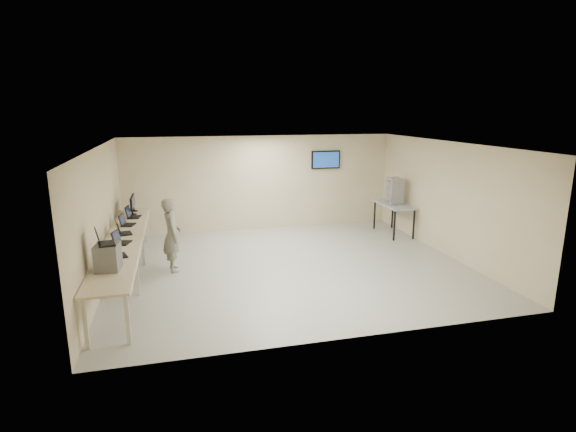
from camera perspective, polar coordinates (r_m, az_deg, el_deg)
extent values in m
cube|color=beige|center=(10.50, 0.27, -6.37)|extent=(8.00, 7.00, 0.01)
cube|color=white|center=(9.90, 0.29, 9.06)|extent=(8.00, 7.00, 0.01)
cube|color=beige|center=(13.47, -3.43, 4.20)|extent=(8.00, 0.01, 2.80)
cube|color=beige|center=(6.89, 7.54, -4.92)|extent=(8.00, 0.01, 2.80)
cube|color=beige|center=(9.93, -22.70, -0.16)|extent=(0.01, 7.00, 2.80)
cube|color=beige|center=(11.74, 19.57, 2.07)|extent=(0.01, 7.00, 2.80)
cube|color=black|center=(13.87, 4.76, 7.16)|extent=(0.15, 0.04, 0.15)
cube|color=black|center=(13.83, 4.81, 7.14)|extent=(0.90, 0.06, 0.55)
cube|color=navy|center=(13.80, 4.86, 7.12)|extent=(0.82, 0.01, 0.47)
cube|color=beige|center=(10.00, -20.17, -2.93)|extent=(0.75, 6.00, 0.04)
cube|color=beige|center=(9.97, -18.01, -2.99)|extent=(0.02, 6.00, 0.06)
cube|color=beige|center=(7.55, -24.35, -12.30)|extent=(0.06, 0.06, 0.86)
cube|color=beige|center=(7.46, -19.71, -12.19)|extent=(0.06, 0.06, 0.86)
cube|color=beige|center=(9.33, -22.33, -7.20)|extent=(0.06, 0.06, 0.86)
cube|color=beige|center=(9.25, -18.63, -7.05)|extent=(0.06, 0.06, 0.86)
cube|color=beige|center=(11.02, -21.08, -3.97)|extent=(0.06, 0.06, 0.86)
cube|color=beige|center=(10.96, -17.96, -3.82)|extent=(0.06, 0.06, 0.86)
cube|color=beige|center=(12.88, -20.11, -1.44)|extent=(0.06, 0.06, 0.86)
cube|color=beige|center=(12.83, -17.45, -1.29)|extent=(0.06, 0.06, 0.86)
cube|color=slate|center=(8.18, -21.91, -4.86)|extent=(0.42, 0.47, 0.45)
cube|color=black|center=(8.11, -22.06, -3.27)|extent=(0.33, 0.41, 0.02)
cube|color=black|center=(8.09, -23.06, -2.36)|extent=(0.14, 0.35, 0.26)
cube|color=#121933|center=(8.09, -22.95, -2.35)|extent=(0.11, 0.30, 0.21)
cube|color=black|center=(8.90, -20.64, -4.75)|extent=(0.34, 0.41, 0.02)
cube|color=black|center=(8.87, -21.52, -3.95)|extent=(0.16, 0.33, 0.25)
cube|color=#121933|center=(8.87, -21.43, -3.94)|extent=(0.13, 0.29, 0.21)
cube|color=black|center=(9.71, -20.20, -3.23)|extent=(0.34, 0.41, 0.02)
cube|color=black|center=(9.69, -21.02, -2.48)|extent=(0.16, 0.34, 0.25)
cube|color=#121933|center=(9.68, -20.93, -2.48)|extent=(0.13, 0.29, 0.21)
cube|color=black|center=(10.42, -19.99, -2.10)|extent=(0.34, 0.42, 0.02)
cube|color=black|center=(10.40, -20.78, -1.37)|extent=(0.15, 0.35, 0.26)
cube|color=#121933|center=(10.40, -20.70, -1.36)|extent=(0.12, 0.31, 0.22)
cube|color=black|center=(11.16, -19.59, -1.06)|extent=(0.34, 0.41, 0.02)
cube|color=black|center=(11.15, -20.30, -0.40)|extent=(0.15, 0.34, 0.25)
cube|color=#121933|center=(11.14, -20.23, -0.40)|extent=(0.12, 0.30, 0.21)
cube|color=black|center=(11.91, -18.92, -0.12)|extent=(0.34, 0.43, 0.02)
cube|color=black|center=(11.89, -19.65, 0.55)|extent=(0.13, 0.37, 0.28)
cube|color=#121933|center=(11.89, -19.57, 0.56)|extent=(0.10, 0.33, 0.23)
cylinder|color=black|center=(12.25, -19.12, 0.20)|extent=(0.20, 0.20, 0.02)
cube|color=black|center=(12.23, -19.15, 0.61)|extent=(0.04, 0.03, 0.16)
cube|color=black|center=(12.19, -19.23, 1.54)|extent=(0.05, 0.46, 0.31)
cube|color=#121933|center=(12.19, -19.09, 1.55)|extent=(0.00, 0.42, 0.26)
cylinder|color=black|center=(12.65, -18.97, 0.61)|extent=(0.20, 0.20, 0.02)
cube|color=black|center=(12.63, -19.00, 1.00)|extent=(0.04, 0.03, 0.16)
cube|color=black|center=(12.59, -19.07, 1.90)|extent=(0.05, 0.45, 0.30)
cube|color=#121933|center=(12.59, -18.95, 1.91)|extent=(0.00, 0.41, 0.26)
imported|color=gray|center=(10.31, -14.54, -2.34)|extent=(0.48, 0.66, 1.66)
cube|color=#98A0A9|center=(13.29, 13.33, 1.41)|extent=(0.69, 1.48, 0.04)
cube|color=black|center=(12.70, 13.35, -1.20)|extent=(0.04, 0.04, 0.85)
cube|color=black|center=(13.82, 10.93, 0.09)|extent=(0.04, 0.04, 0.85)
cube|color=black|center=(12.98, 15.68, -1.03)|extent=(0.04, 0.04, 0.85)
cube|color=black|center=(14.07, 13.12, 0.23)|extent=(0.04, 0.04, 0.85)
cube|color=gray|center=(13.26, 13.28, 1.89)|extent=(0.36, 0.40, 0.19)
cube|color=gray|center=(13.22, 13.33, 2.71)|extent=(0.36, 0.40, 0.19)
cube|color=gray|center=(13.19, 13.37, 3.52)|extent=(0.36, 0.40, 0.19)
cube|color=gray|center=(13.16, 13.42, 4.34)|extent=(0.36, 0.40, 0.19)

